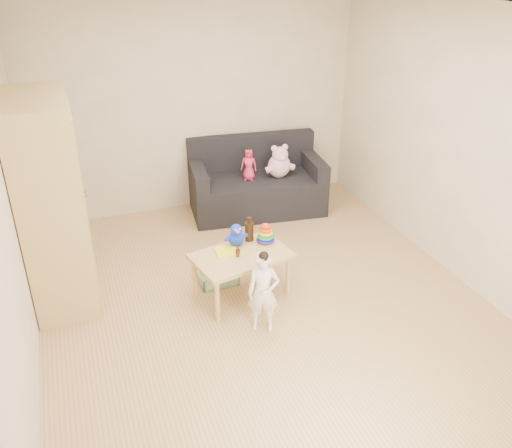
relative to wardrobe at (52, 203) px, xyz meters
name	(u,v)px	position (x,y,z in m)	size (l,w,h in m)	color
room	(260,170)	(1.72, -0.68, 0.34)	(4.50, 4.50, 4.50)	tan
wardrobe	(52,203)	(0.00, 0.00, 0.00)	(0.53, 1.06, 1.92)	tan
sofa	(257,194)	(2.34, 1.11, -0.73)	(1.61, 0.81, 0.45)	black
play_table	(242,275)	(1.56, -0.62, -0.73)	(0.87, 0.55, 0.46)	tan
storage_bin	(218,277)	(1.41, -0.31, -0.90)	(0.37, 0.28, 0.11)	#76A275
toddler	(263,293)	(1.58, -1.14, -0.59)	(0.27, 0.18, 0.73)	white
pink_bear	(279,163)	(2.61, 1.03, -0.33)	(0.30, 0.26, 0.34)	#FDBAD5
doll	(249,165)	(2.22, 1.06, -0.31)	(0.19, 0.13, 0.38)	#EE2C60
ring_stacker	(266,236)	(1.85, -0.50, -0.42)	(0.18, 0.18, 0.20)	yellow
brown_bottle	(249,231)	(1.72, -0.39, -0.39)	(0.08, 0.08, 0.25)	black
blue_plush	(236,234)	(1.57, -0.44, -0.38)	(0.19, 0.15, 0.23)	#1C3FFF
wooden_figure	(238,252)	(1.52, -0.65, -0.44)	(0.04, 0.04, 0.11)	#5D281C
yellow_book	(227,251)	(1.45, -0.53, -0.49)	(0.20, 0.20, 0.02)	#FFF31A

